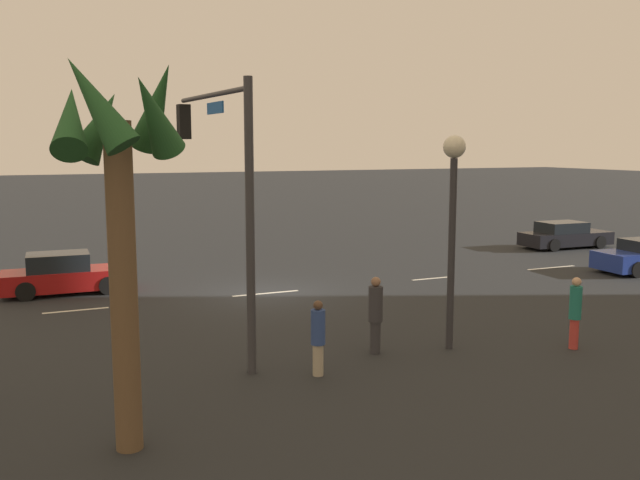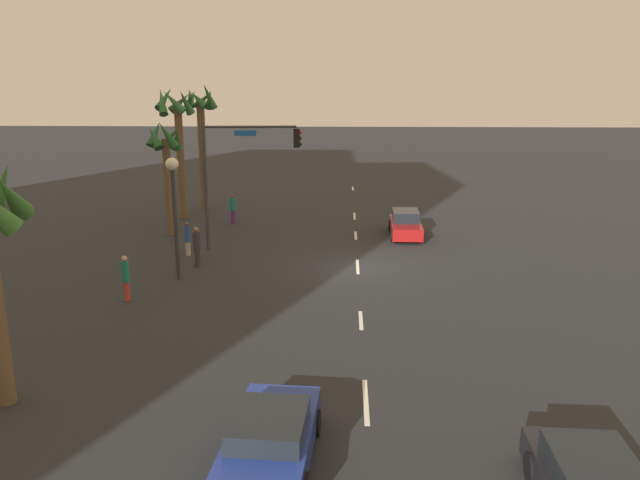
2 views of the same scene
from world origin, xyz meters
The scene contains 18 objects.
ground_plane centered at (0.00, 0.00, 0.00)m, with size 220.00×220.00×0.00m, color #232628.
lane_stripe_1 centered at (-12.69, 0.00, 0.01)m, with size 2.47×0.14×0.01m, color silver.
lane_stripe_2 centered at (-6.79, 0.00, 0.01)m, with size 1.84×0.14×0.01m, color silver.
lane_stripe_3 centered at (0.08, 0.00, 0.01)m, with size 2.41×0.14×0.01m, color silver.
lane_stripe_4 centered at (6.36, 0.00, 0.01)m, with size 1.97×0.14×0.01m, color silver.
lane_stripe_5 centered at (11.86, 0.00, 0.01)m, with size 2.20×0.14×0.01m, color silver.
lane_stripe_6 centered at (23.37, 0.00, 0.01)m, with size 1.93×0.14×0.01m, color silver.
car_0 centered at (-15.58, 2.22, 0.63)m, with size 4.13×2.13×1.34m.
car_1 centered at (6.52, -2.85, 0.65)m, with size 4.31×1.87×1.44m.
traffic_signal centered at (3.21, 6.21, 4.47)m, with size 0.67×5.09×6.61m.
streetlamp centered at (-2.13, 8.01, 3.84)m, with size 0.56×0.56×5.39m.
pedestrian_0 centered at (9.61, 7.73, 0.93)m, with size 0.47×0.47×1.78m.
pedestrian_1 centered at (-0.21, 7.62, 1.03)m, with size 0.38×0.38×1.93m.
pedestrian_2 centered at (1.75, 8.57, 0.91)m, with size 0.35×0.35×1.72m.
pedestrian_3 centered at (-5.03, 9.29, 1.00)m, with size 0.31×0.31×1.85m.
palm_tree_0 centered at (6.17, 10.75, 4.66)m, with size 2.27×2.25×6.59m.
palm_tree_1 centered at (10.75, 11.27, 6.12)m, with size 2.41×2.73×8.47m.
palm_tree_2 centered at (13.77, 10.45, 5.90)m, with size 2.23×2.43×8.66m.
Camera 2 is at (-27.50, 0.61, 8.22)m, focal length 33.88 mm.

